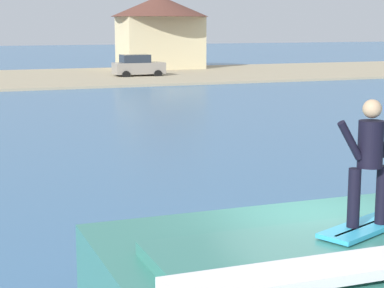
{
  "coord_description": "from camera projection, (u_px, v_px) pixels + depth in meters",
  "views": [
    {
      "loc": [
        -5.26,
        -8.73,
        4.29
      ],
      "look_at": [
        -0.52,
        3.72,
        1.92
      ],
      "focal_mm": 63.26,
      "sensor_mm": 36.0,
      "label": 1
    }
  ],
  "objects": [
    {
      "name": "shoreline_bank",
      "position": [
        7.0,
        79.0,
        52.3
      ],
      "size": [
        120.0,
        18.72,
        0.16
      ],
      "color": "tan",
      "rests_on": "ground_plane"
    },
    {
      "name": "surfboard",
      "position": [
        370.0,
        225.0,
        8.83
      ],
      "size": [
        1.79,
        1.13,
        0.06
      ],
      "color": "#33A5CC",
      "rests_on": "wave_crest"
    },
    {
      "name": "car_far_shore",
      "position": [
        138.0,
        66.0,
        54.27
      ],
      "size": [
        4.05,
        2.1,
        1.86
      ],
      "color": "gray",
      "rests_on": "ground_plane"
    },
    {
      "name": "house_gabled_white",
      "position": [
        160.0,
        26.0,
        63.02
      ],
      "size": [
        9.12,
        9.12,
        6.85
      ],
      "color": "beige",
      "rests_on": "ground_plane"
    },
    {
      "name": "surfer",
      "position": [
        370.0,
        156.0,
        8.57
      ],
      "size": [
        0.99,
        0.32,
        1.64
      ],
      "color": "black",
      "rests_on": "surfboard"
    }
  ]
}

